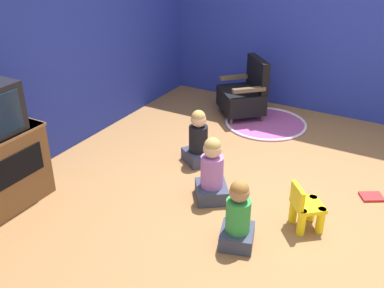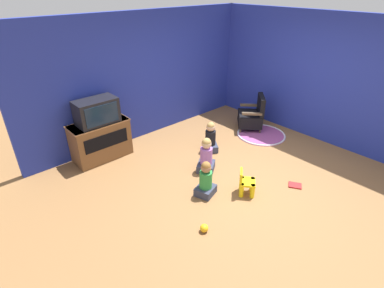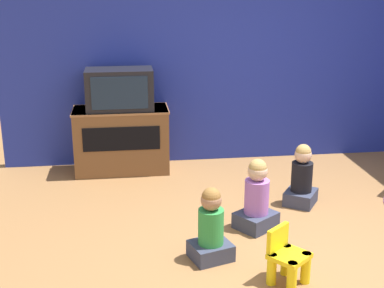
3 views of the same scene
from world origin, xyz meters
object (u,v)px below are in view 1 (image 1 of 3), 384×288
black_armchair (244,94)px  child_watching_right (212,173)px  yellow_kid_chair (305,209)px  book (372,197)px  child_watching_center (238,217)px  child_watching_left (198,140)px

black_armchair → child_watching_right: (-2.04, -0.56, -0.03)m
yellow_kid_chair → book: size_ratio=1.61×
child_watching_center → child_watching_right: bearing=27.4°
child_watching_center → yellow_kid_chair: bearing=-57.9°
child_watching_center → black_armchair: bearing=5.0°
yellow_kid_chair → child_watching_right: child_watching_right is taller
child_watching_center → book: child_watching_center is taller
book → black_armchair: bearing=-64.1°
child_watching_left → child_watching_right: child_watching_right is taller
child_watching_left → child_watching_center: (-1.08, -0.97, -0.00)m
black_armchair → book: black_armchair is taller
child_watching_right → child_watching_left: bearing=3.5°
child_watching_left → book: (0.21, -1.84, -0.26)m
yellow_kid_chair → child_watching_left: size_ratio=0.68×
child_watching_left → book: child_watching_left is taller
black_armchair → yellow_kid_chair: 2.52m
black_armchair → yellow_kid_chair: black_armchair is taller
yellow_kid_chair → child_watching_center: bearing=100.0°
black_armchair → child_watching_center: (-2.54, -1.06, -0.05)m
yellow_kid_chair → child_watching_right: 0.93m
black_armchair → child_watching_center: black_armchair is taller
yellow_kid_chair → book: (0.79, -0.45, -0.17)m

